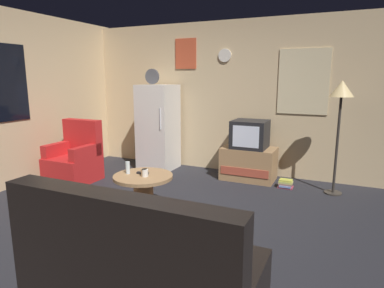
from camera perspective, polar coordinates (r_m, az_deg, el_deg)
ground_plane at (r=4.00m, az=-7.06°, el=-12.81°), size 12.00×12.00×0.00m
wall_with_art at (r=5.88m, az=5.38°, el=7.91°), size 5.20×0.12×2.56m
fridge at (r=5.99m, az=-5.80°, el=2.88°), size 0.60×0.62×1.77m
tv_stand at (r=5.48m, az=9.62°, el=-3.30°), size 0.84×0.53×0.52m
crt_tv at (r=5.38m, az=9.84°, el=1.66°), size 0.54×0.51×0.44m
standing_lamp at (r=4.97m, az=24.08°, el=7.22°), size 0.32×0.32×1.59m
coffee_table at (r=4.17m, az=-8.26°, el=-8.35°), size 0.72×0.72×0.47m
wine_glass at (r=4.17m, az=-10.89°, el=-3.99°), size 0.05×0.05×0.15m
mug_ceramic_white at (r=4.03m, az=-8.01°, el=-4.89°), size 0.08×0.08×0.09m
mug_ceramic_tan at (r=4.04m, az=-8.17°, el=-4.84°), size 0.08×0.08×0.09m
remote_control at (r=4.15m, az=-8.40°, el=-4.91°), size 0.15×0.06×0.02m
armchair at (r=5.64m, az=-19.31°, el=-2.56°), size 0.68×0.68×0.96m
couch at (r=2.56m, az=-9.19°, el=-19.83°), size 1.70×0.80×0.92m
book_stack at (r=5.24m, az=15.68°, el=-6.55°), size 0.22×0.17×0.13m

